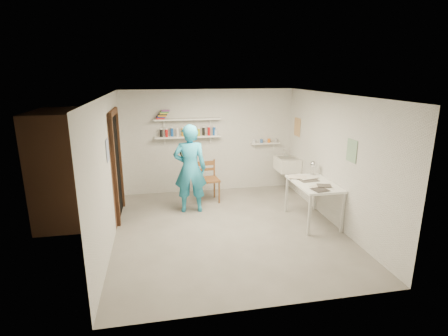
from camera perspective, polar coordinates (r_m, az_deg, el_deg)
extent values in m
cube|color=slate|center=(6.47, 0.68, -10.02)|extent=(4.00, 4.50, 0.02)
cube|color=silver|center=(5.86, 0.76, 11.89)|extent=(4.00, 4.50, 0.02)
cube|color=silver|center=(8.23, -2.46, 4.38)|extent=(4.00, 0.02, 2.40)
cube|color=silver|center=(3.98, 7.33, -7.88)|extent=(4.00, 0.02, 2.40)
cube|color=silver|center=(6.00, -18.45, -0.57)|extent=(0.02, 4.50, 2.40)
cube|color=silver|center=(6.74, 17.70, 1.20)|extent=(0.02, 4.50, 2.40)
cube|color=black|center=(7.05, -17.13, 0.17)|extent=(0.02, 0.90, 2.00)
cube|color=brown|center=(7.15, -22.81, 0.27)|extent=(1.40, 1.50, 2.10)
cube|color=brown|center=(6.86, -17.66, 8.67)|extent=(0.06, 1.05, 0.10)
cube|color=brown|center=(6.57, -17.39, -0.94)|extent=(0.06, 0.10, 2.00)
cube|color=brown|center=(7.53, -16.61, 1.16)|extent=(0.06, 0.10, 2.00)
cube|color=white|center=(8.01, -5.89, 5.11)|extent=(1.50, 0.22, 0.03)
cube|color=white|center=(7.95, -5.97, 7.95)|extent=(1.50, 0.22, 0.03)
cube|color=white|center=(8.46, 6.74, 4.04)|extent=(0.70, 0.14, 0.03)
cube|color=#334C7F|center=(5.96, -18.47, 2.80)|extent=(0.01, 0.28, 0.36)
cube|color=#995933|center=(8.26, 11.86, 6.57)|extent=(0.01, 0.34, 0.42)
cube|color=#3F724C|center=(6.20, 20.13, 2.65)|extent=(0.01, 0.30, 0.38)
cube|color=white|center=(8.25, 10.28, 0.61)|extent=(0.48, 0.60, 0.30)
imported|color=#2696BF|center=(7.02, -5.55, -0.13)|extent=(0.69, 0.49, 1.80)
cylinder|color=#F3EFA6|center=(7.15, -5.94, 2.64)|extent=(0.33, 0.06, 0.32)
cube|color=brown|center=(7.63, -2.67, -1.92)|extent=(0.51, 0.49, 1.00)
cube|color=white|center=(6.84, 14.28, -5.44)|extent=(0.70, 1.17, 0.78)
sphere|color=silver|center=(7.14, 14.44, 0.58)|extent=(0.15, 0.15, 0.15)
cylinder|color=black|center=(7.97, -10.49, 5.61)|extent=(0.06, 0.06, 0.17)
cylinder|color=red|center=(7.97, -9.57, 5.65)|extent=(0.06, 0.06, 0.17)
cylinder|color=blue|center=(7.97, -8.65, 5.69)|extent=(0.06, 0.06, 0.17)
cylinder|color=white|center=(7.98, -7.73, 5.74)|extent=(0.06, 0.06, 0.17)
cylinder|color=orange|center=(7.99, -6.82, 5.78)|extent=(0.06, 0.06, 0.17)
cylinder|color=#268C3F|center=(8.00, -5.91, 5.81)|extent=(0.06, 0.06, 0.17)
cylinder|color=#8C268C|center=(8.01, -4.99, 5.85)|extent=(0.06, 0.06, 0.17)
cylinder|color=gold|center=(8.02, -4.09, 5.89)|extent=(0.06, 0.06, 0.17)
cylinder|color=black|center=(8.04, -3.18, 5.92)|extent=(0.06, 0.06, 0.17)
cylinder|color=red|center=(8.06, -2.28, 5.95)|extent=(0.06, 0.06, 0.17)
cylinder|color=blue|center=(8.08, -1.38, 5.98)|extent=(0.06, 0.06, 0.17)
cube|color=red|center=(7.92, -10.34, 7.96)|extent=(0.18, 0.14, 0.03)
cube|color=#1933A5|center=(7.92, -10.20, 8.17)|extent=(0.18, 0.14, 0.03)
cube|color=orange|center=(7.91, -10.07, 8.38)|extent=(0.18, 0.14, 0.03)
cube|color=black|center=(7.91, -9.93, 8.59)|extent=(0.18, 0.14, 0.03)
cube|color=yellow|center=(7.91, -9.79, 8.80)|extent=(0.18, 0.14, 0.03)
cube|color=#338C4C|center=(7.91, -9.65, 9.00)|extent=(0.18, 0.14, 0.03)
cube|color=#8C3F8C|center=(7.90, -9.52, 9.21)|extent=(0.18, 0.14, 0.03)
cylinder|color=silver|center=(8.39, 5.41, 4.39)|extent=(0.07, 0.07, 0.09)
cylinder|color=#335999|center=(8.42, 6.31, 4.42)|extent=(0.07, 0.07, 0.09)
cylinder|color=orange|center=(8.47, 7.20, 4.45)|extent=(0.07, 0.07, 0.09)
cylinder|color=#999999|center=(8.51, 8.08, 4.47)|extent=(0.07, 0.07, 0.09)
cube|color=silver|center=(6.72, 14.50, -2.30)|extent=(0.30, 0.22, 0.00)
cube|color=#4C4742|center=(6.71, 14.50, -2.27)|extent=(0.30, 0.22, 0.00)
cube|color=beige|center=(6.71, 14.50, -2.24)|extent=(0.30, 0.22, 0.00)
cube|color=#383330|center=(6.71, 14.50, -2.20)|extent=(0.30, 0.22, 0.00)
cube|color=silver|center=(6.71, 14.51, -2.17)|extent=(0.30, 0.22, 0.00)
cube|color=silver|center=(6.71, 14.51, -2.14)|extent=(0.30, 0.22, 0.00)
cube|color=#4C4742|center=(6.71, 14.51, -2.11)|extent=(0.30, 0.22, 0.00)
cube|color=beige|center=(6.71, 14.51, -2.07)|extent=(0.30, 0.22, 0.00)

